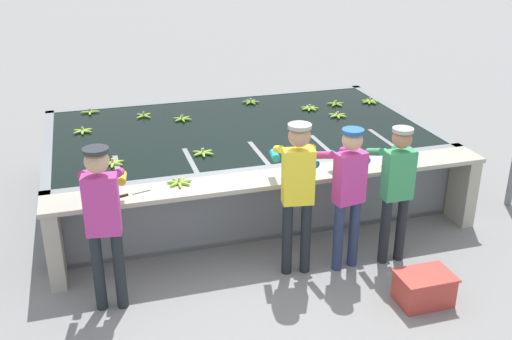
{
  "coord_description": "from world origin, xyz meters",
  "views": [
    {
      "loc": [
        -1.97,
        -5.5,
        3.56
      ],
      "look_at": [
        0.0,
        1.08,
        0.64
      ],
      "focal_mm": 42.0,
      "sensor_mm": 36.0,
      "label": 1
    }
  ],
  "objects": [
    {
      "name": "ground_plane",
      "position": [
        0.0,
        0.0,
        0.0
      ],
      "size": [
        80.0,
        80.0,
        0.0
      ],
      "primitive_type": "plane",
      "color": "gray",
      "rests_on": "ground"
    },
    {
      "name": "wash_tank",
      "position": [
        0.0,
        1.95,
        0.45
      ],
      "size": [
        5.05,
        3.04,
        0.92
      ],
      "color": "gray",
      "rests_on": "ground"
    },
    {
      "name": "work_ledge",
      "position": [
        0.0,
        0.23,
        0.66
      ],
      "size": [
        5.05,
        0.45,
        0.92
      ],
      "color": "#A8A393",
      "rests_on": "ground"
    },
    {
      "name": "worker_0",
      "position": [
        -1.91,
        -0.35,
        1.02
      ],
      "size": [
        0.47,
        0.74,
        1.68
      ],
      "color": "#1E2328",
      "rests_on": "ground"
    },
    {
      "name": "worker_1",
      "position": [
        0.04,
        -0.27,
        1.03
      ],
      "size": [
        0.47,
        0.74,
        1.69
      ],
      "color": "#1E2328",
      "rests_on": "ground"
    },
    {
      "name": "worker_2",
      "position": [
        0.58,
        -0.32,
        0.96
      ],
      "size": [
        0.48,
        0.74,
        1.6
      ],
      "color": "navy",
      "rests_on": "ground"
    },
    {
      "name": "worker_3",
      "position": [
        1.13,
        -0.34,
        0.94
      ],
      "size": [
        0.41,
        0.71,
        1.56
      ],
      "color": "#1E2328",
      "rests_on": "ground"
    },
    {
      "name": "banana_bunch_floating_0",
      "position": [
        1.71,
        2.55,
        0.93
      ],
      "size": [
        0.27,
        0.28,
        0.08
      ],
      "color": "#7FAD33",
      "rests_on": "wash_tank"
    },
    {
      "name": "banana_bunch_floating_1",
      "position": [
        -1.17,
        2.8,
        0.93
      ],
      "size": [
        0.24,
        0.24,
        0.08
      ],
      "color": "#93BC3D",
      "rests_on": "wash_tank"
    },
    {
      "name": "banana_bunch_floating_2",
      "position": [
        -2.02,
        2.36,
        0.93
      ],
      "size": [
        0.27,
        0.28,
        0.08
      ],
      "color": "#9EC642",
      "rests_on": "wash_tank"
    },
    {
      "name": "banana_bunch_floating_3",
      "position": [
        -1.89,
        3.2,
        0.93
      ],
      "size": [
        0.28,
        0.28,
        0.08
      ],
      "color": "#9EC642",
      "rests_on": "wash_tank"
    },
    {
      "name": "banana_bunch_floating_4",
      "position": [
        0.5,
        3.02,
        0.93
      ],
      "size": [
        0.28,
        0.28,
        0.08
      ],
      "color": "#75A333",
      "rests_on": "wash_tank"
    },
    {
      "name": "banana_bunch_floating_5",
      "position": [
        -0.66,
        1.12,
        0.93
      ],
      "size": [
        0.27,
        0.28,
        0.08
      ],
      "color": "#8CB738",
      "rests_on": "wash_tank"
    },
    {
      "name": "banana_bunch_floating_6",
      "position": [
        1.5,
        2.01,
        0.93
      ],
      "size": [
        0.28,
        0.28,
        0.08
      ],
      "color": "#93BC3D",
      "rests_on": "wash_tank"
    },
    {
      "name": "banana_bunch_floating_7",
      "position": [
        2.26,
        2.52,
        0.93
      ],
      "size": [
        0.28,
        0.28,
        0.08
      ],
      "color": "#7FAD33",
      "rests_on": "wash_tank"
    },
    {
      "name": "banana_bunch_floating_8",
      "position": [
        1.24,
        2.46,
        0.93
      ],
      "size": [
        0.28,
        0.28,
        0.08
      ],
      "color": "#8CB738",
      "rests_on": "wash_tank"
    },
    {
      "name": "banana_bunch_floating_9",
      "position": [
        -0.66,
        2.5,
        0.93
      ],
      "size": [
        0.26,
        0.28,
        0.08
      ],
      "color": "#7FAD33",
      "rests_on": "wash_tank"
    },
    {
      "name": "banana_bunch_floating_10",
      "position": [
        -1.72,
        1.1,
        0.93
      ],
      "size": [
        0.28,
        0.28,
        0.08
      ],
      "color": "#9EC642",
      "rests_on": "wash_tank"
    },
    {
      "name": "banana_bunch_ledge_0",
      "position": [
        -1.08,
        0.33,
        0.94
      ],
      "size": [
        0.28,
        0.28,
        0.08
      ],
      "color": "#8CB738",
      "rests_on": "work_ledge"
    },
    {
      "name": "knife_0",
      "position": [
        1.45,
        0.24,
        0.93
      ],
      "size": [
        0.35,
        0.1,
        0.02
      ],
      "color": "silver",
      "rests_on": "work_ledge"
    },
    {
      "name": "knife_1",
      "position": [
        -1.62,
        0.21,
        0.93
      ],
      "size": [
        0.34,
        0.13,
        0.02
      ],
      "color": "silver",
      "rests_on": "work_ledge"
    },
    {
      "name": "crate",
      "position": [
        1.06,
        -1.19,
        0.16
      ],
      "size": [
        0.55,
        0.39,
        0.32
      ],
      "color": "#B73D33",
      "rests_on": "ground"
    }
  ]
}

